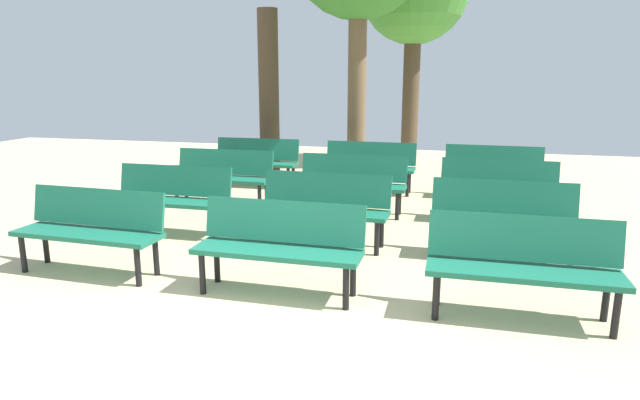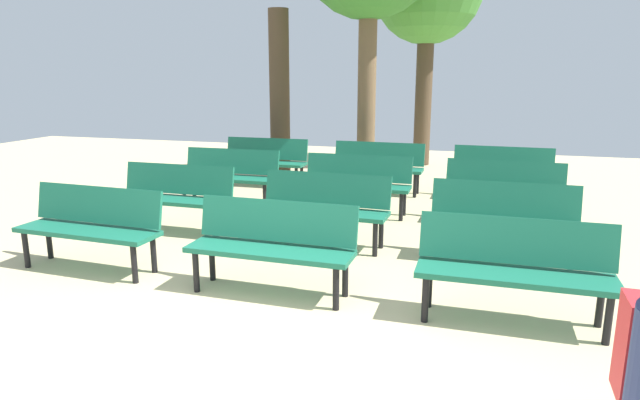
# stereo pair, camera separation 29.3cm
# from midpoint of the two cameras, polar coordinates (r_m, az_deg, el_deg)

# --- Properties ---
(ground_plane) EXTENTS (24.00, 24.00, 0.00)m
(ground_plane) POSITION_cam_midpoint_polar(r_m,az_deg,el_deg) (4.10, -13.20, -17.50)
(ground_plane) COLOR #CCB789
(bench_r0_c0) EXTENTS (1.62, 0.56, 0.87)m
(bench_r0_c0) POSITION_cam_midpoint_polar(r_m,az_deg,el_deg) (6.27, -24.04, -2.47)
(bench_r0_c0) COLOR #19664C
(bench_r0_c0) RESTS_ON ground_plane
(bench_r0_c1) EXTENTS (1.61, 0.51, 0.87)m
(bench_r0_c1) POSITION_cam_midpoint_polar(r_m,az_deg,el_deg) (5.21, -5.87, -4.38)
(bench_r0_c1) COLOR #19664C
(bench_r0_c1) RESTS_ON ground_plane
(bench_r0_c2) EXTENTS (1.60, 0.49, 0.87)m
(bench_r0_c2) POSITION_cam_midpoint_polar(r_m,az_deg,el_deg) (4.92, 18.82, -6.11)
(bench_r0_c2) COLOR #19664C
(bench_r0_c2) RESTS_ON ground_plane
(bench_r1_c0) EXTENTS (1.61, 0.50, 0.87)m
(bench_r1_c0) POSITION_cam_midpoint_polar(r_m,az_deg,el_deg) (7.47, -16.37, 0.52)
(bench_r1_c0) COLOR #19664C
(bench_r1_c0) RESTS_ON ground_plane
(bench_r1_c1) EXTENTS (1.62, 0.55, 0.87)m
(bench_r1_c1) POSITION_cam_midpoint_polar(r_m,az_deg,el_deg) (6.63, -0.84, -0.50)
(bench_r1_c1) COLOR #19664C
(bench_r1_c1) RESTS_ON ground_plane
(bench_r1_c2) EXTENTS (1.61, 0.50, 0.87)m
(bench_r1_c2) POSITION_cam_midpoint_polar(r_m,az_deg,el_deg) (6.46, 17.38, -1.47)
(bench_r1_c2) COLOR #19664C
(bench_r1_c2) RESTS_ON ground_plane
(bench_r2_c0) EXTENTS (1.60, 0.49, 0.87)m
(bench_r2_c0) POSITION_cam_midpoint_polar(r_m,az_deg,el_deg) (8.86, -11.06, 2.72)
(bench_r2_c0) COLOR #19664C
(bench_r2_c0) RESTS_ON ground_plane
(bench_r2_c1) EXTENTS (1.60, 0.49, 0.87)m
(bench_r2_c1) POSITION_cam_midpoint_polar(r_m,az_deg,el_deg) (8.15, 2.38, 2.06)
(bench_r2_c1) COLOR #19664C
(bench_r2_c1) RESTS_ON ground_plane
(bench_r2_c2) EXTENTS (1.62, 0.55, 0.87)m
(bench_r2_c2) POSITION_cam_midpoint_polar(r_m,az_deg,el_deg) (8.03, 17.14, 1.32)
(bench_r2_c2) COLOR #19664C
(bench_r2_c2) RESTS_ON ground_plane
(bench_r3_c0) EXTENTS (1.60, 0.49, 0.87)m
(bench_r3_c0) POSITION_cam_midpoint_polar(r_m,az_deg,el_deg) (10.28, -7.55, 4.27)
(bench_r3_c0) COLOR #19664C
(bench_r3_c0) RESTS_ON ground_plane
(bench_r3_c1) EXTENTS (1.61, 0.51, 0.87)m
(bench_r3_c1) POSITION_cam_midpoint_polar(r_m,az_deg,el_deg) (9.69, 4.34, 3.81)
(bench_r3_c1) COLOR #19664C
(bench_r3_c1) RESTS_ON ground_plane
(bench_r3_c2) EXTENTS (1.61, 0.53, 0.87)m
(bench_r3_c2) POSITION_cam_midpoint_polar(r_m,az_deg,el_deg) (9.57, 16.82, 3.17)
(bench_r3_c2) COLOR #19664C
(bench_r3_c2) RESTS_ON ground_plane
(tree_1) EXTENTS (0.41, 0.41, 3.30)m
(tree_1) POSITION_cam_midpoint_polar(r_m,az_deg,el_deg) (11.26, -6.12, 10.94)
(tree_1) COLOR #4C3A28
(tree_1) RESTS_ON ground_plane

